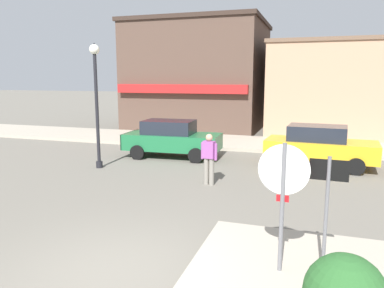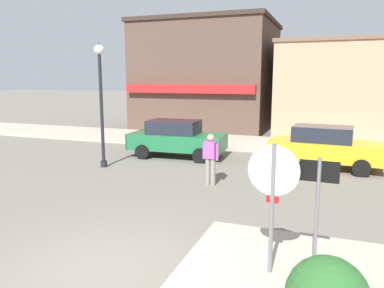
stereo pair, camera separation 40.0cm
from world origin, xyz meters
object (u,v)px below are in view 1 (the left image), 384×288
object	(u,v)px
stop_sign	(283,191)
parked_car_nearest	(172,138)
one_way_sign	(327,204)
parked_car_second	(320,145)
pedestrian_crossing_near	(209,158)
lamp_post	(96,88)

from	to	relation	value
stop_sign	parked_car_nearest	size ratio (longest dim) A/B	0.56
one_way_sign	parked_car_second	xyz separation A→B (m)	(0.01, 8.53, -0.52)
parked_car_second	pedestrian_crossing_near	bearing A→B (deg)	-132.16
pedestrian_crossing_near	one_way_sign	bearing A→B (deg)	-56.02
stop_sign	parked_car_second	xyz separation A→B (m)	(0.69, 8.67, -0.71)
stop_sign	lamp_post	xyz separation A→B (m)	(-7.12, 5.94, 1.44)
stop_sign	parked_car_nearest	bearing A→B (deg)	121.38
stop_sign	one_way_sign	xyz separation A→B (m)	(0.68, 0.14, -0.19)
pedestrian_crossing_near	parked_car_second	bearing A→B (deg)	47.84
one_way_sign	parked_car_second	size ratio (longest dim) A/B	0.51
lamp_post	parked_car_second	bearing A→B (deg)	19.28
lamp_post	pedestrian_crossing_near	distance (m)	5.05
lamp_post	parked_car_nearest	xyz separation A→B (m)	(1.88, 2.65, -2.15)
stop_sign	one_way_sign	bearing A→B (deg)	11.52
lamp_post	parked_car_nearest	world-z (taller)	lamp_post
lamp_post	one_way_sign	bearing A→B (deg)	-36.67
stop_sign	pedestrian_crossing_near	xyz separation A→B (m)	(-2.61, 5.03, -0.65)
stop_sign	one_way_sign	world-z (taller)	stop_sign
stop_sign	parked_car_nearest	xyz separation A→B (m)	(-5.24, 8.59, -0.71)
pedestrian_crossing_near	parked_car_nearest	bearing A→B (deg)	126.37
lamp_post	pedestrian_crossing_near	size ratio (longest dim) A/B	2.82
parked_car_nearest	parked_car_second	bearing A→B (deg)	0.79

